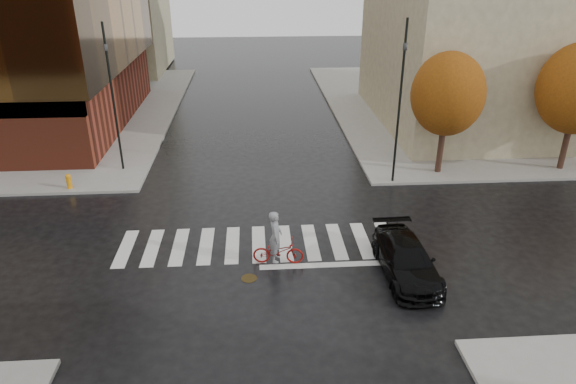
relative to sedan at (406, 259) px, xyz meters
name	(u,v)px	position (x,y,z in m)	size (l,w,h in m)	color
ground	(259,250)	(-5.50, 2.13, -0.66)	(120.00, 120.00, 0.00)	black
sidewalk_ne	(515,104)	(15.50, 23.13, -0.59)	(30.00, 30.00, 0.15)	gray
crosswalk	(259,244)	(-5.50, 2.63, -0.66)	(12.00, 3.00, 0.01)	silver
tree_ne_a	(448,94)	(4.50, 9.53, 3.80)	(3.80, 3.80, 6.50)	#331D16
sedan	(406,259)	(0.00, 0.00, 0.00)	(1.85, 4.55, 1.32)	black
cyclist	(277,246)	(-4.79, 1.13, 0.11)	(2.04, 0.89, 2.25)	maroon
traffic_light_nw	(112,88)	(-12.93, 11.13, 4.04)	(0.20, 0.16, 7.86)	black
traffic_light_ne	(401,91)	(1.68, 8.43, 4.30)	(0.23, 0.25, 8.23)	black
fire_hydrant	(69,180)	(-15.06, 8.63, -0.08)	(0.28, 0.28, 0.78)	orange
manhole	(249,278)	(-5.90, 0.13, -0.65)	(0.60, 0.60, 0.01)	#413417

